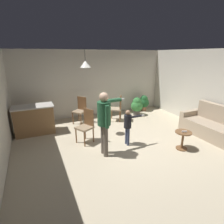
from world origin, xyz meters
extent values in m
plane|color=beige|center=(0.00, 0.00, 0.00)|extent=(7.68, 7.68, 0.00)
cube|color=silver|center=(0.00, 3.20, 1.35)|extent=(6.40, 0.10, 2.70)
cube|color=silver|center=(3.20, 0.00, 1.35)|extent=(0.10, 6.40, 2.70)
cube|color=tan|center=(2.65, -0.44, 0.23)|extent=(0.86, 1.45, 0.45)
cube|color=tan|center=(2.97, -0.43, 0.73)|extent=(0.21, 1.44, 0.55)
cube|color=tan|center=(2.64, 0.37, 0.32)|extent=(0.85, 0.19, 0.63)
cylinder|color=brown|center=(2.97, 0.37, 0.03)|extent=(0.05, 0.05, 0.06)
cylinder|color=brown|center=(2.32, 0.36, 0.03)|extent=(0.05, 0.05, 0.06)
cube|color=olive|center=(-2.45, 2.10, 0.45)|extent=(1.20, 0.60, 0.91)
cube|color=beige|center=(-2.45, 2.10, 0.93)|extent=(1.26, 0.66, 0.04)
cylinder|color=brown|center=(1.21, -0.72, 0.51)|extent=(0.44, 0.44, 0.03)
cylinder|color=brown|center=(1.21, -0.72, 0.24)|extent=(0.06, 0.06, 0.49)
cylinder|color=brown|center=(1.21, -0.72, 0.01)|extent=(0.31, 0.31, 0.03)
cylinder|color=#60564C|center=(-0.86, -0.01, 0.42)|extent=(0.12, 0.12, 0.84)
cylinder|color=#60564C|center=(-0.86, -0.18, 0.42)|extent=(0.12, 0.12, 0.84)
cylinder|color=#265938|center=(-0.86, -0.10, 1.14)|extent=(0.33, 0.33, 0.60)
sphere|color=#D8AD8C|center=(-0.86, -0.10, 1.55)|extent=(0.23, 0.23, 0.23)
cylinder|color=#265938|center=(-0.58, 0.10, 1.39)|extent=(0.56, 0.10, 0.10)
cube|color=white|center=(-0.27, 0.10, 1.39)|extent=(0.13, 0.04, 0.04)
cylinder|color=#265938|center=(-0.86, -0.29, 1.11)|extent=(0.10, 0.10, 0.56)
cylinder|color=#384260|center=(-0.05, 0.19, 0.27)|extent=(0.08, 0.08, 0.53)
cylinder|color=#384260|center=(-0.05, 0.08, 0.27)|extent=(0.08, 0.08, 0.53)
cylinder|color=black|center=(-0.05, 0.14, 0.72)|extent=(0.21, 0.21, 0.38)
sphere|color=#9E7556|center=(-0.05, 0.14, 0.98)|extent=(0.14, 0.14, 0.14)
cylinder|color=black|center=(-0.05, 0.26, 0.70)|extent=(0.06, 0.06, 0.36)
cylinder|color=black|center=(0.13, 0.01, 0.88)|extent=(0.36, 0.07, 0.06)
cube|color=white|center=(0.34, 0.01, 0.88)|extent=(0.13, 0.04, 0.04)
cylinder|color=brown|center=(0.56, 1.84, 0.23)|extent=(0.04, 0.04, 0.45)
cylinder|color=brown|center=(0.75, 2.15, 0.23)|extent=(0.04, 0.04, 0.45)
cylinder|color=brown|center=(0.26, 2.03, 0.23)|extent=(0.04, 0.04, 0.45)
cylinder|color=brown|center=(0.45, 2.34, 0.23)|extent=(0.04, 0.04, 0.45)
cube|color=tan|center=(0.50, 2.09, 0.47)|extent=(0.58, 0.58, 0.05)
cube|color=brown|center=(0.67, 1.99, 0.75)|extent=(0.23, 0.34, 0.50)
cylinder|color=brown|center=(-0.89, 0.70, 0.23)|extent=(0.04, 0.04, 0.45)
cylinder|color=brown|center=(-1.06, 1.02, 0.23)|extent=(0.04, 0.04, 0.45)
cylinder|color=brown|center=(-1.21, 0.53, 0.23)|extent=(0.04, 0.04, 0.45)
cylinder|color=brown|center=(-1.38, 0.85, 0.23)|extent=(0.04, 0.04, 0.45)
cube|color=#997F60|center=(-1.14, 0.77, 0.47)|extent=(0.57, 0.57, 0.05)
cube|color=brown|center=(-0.97, 0.86, 0.75)|extent=(0.21, 0.35, 0.50)
cylinder|color=brown|center=(-0.62, 2.33, 0.23)|extent=(0.04, 0.04, 0.45)
cylinder|color=brown|center=(-0.85, 2.61, 0.23)|extent=(0.04, 0.04, 0.45)
cylinder|color=brown|center=(-0.90, 2.10, 0.23)|extent=(0.04, 0.04, 0.45)
cylinder|color=brown|center=(-1.13, 2.38, 0.23)|extent=(0.04, 0.04, 0.45)
cube|color=#997F60|center=(-0.88, 2.36, 0.47)|extent=(0.59, 0.59, 0.05)
cube|color=brown|center=(-0.73, 2.48, 0.75)|extent=(0.27, 0.32, 0.50)
cylinder|color=brown|center=(2.26, 2.74, 0.11)|extent=(0.28, 0.28, 0.22)
sphere|color=#235B2D|center=(2.26, 2.74, 0.38)|extent=(0.47, 0.47, 0.47)
sphere|color=#235B2D|center=(2.26, 2.74, 0.55)|extent=(0.36, 0.36, 0.36)
cylinder|color=#4C4742|center=(1.63, 2.32, 0.12)|extent=(0.30, 0.30, 0.23)
sphere|color=#387F3D|center=(1.63, 2.32, 0.41)|extent=(0.51, 0.51, 0.51)
sphere|color=#387F3D|center=(1.63, 2.32, 0.59)|extent=(0.38, 0.38, 0.38)
cube|color=white|center=(1.21, -0.75, 0.54)|extent=(0.13, 0.08, 0.04)
cone|color=silver|center=(-0.87, 1.32, 2.25)|extent=(0.32, 0.32, 0.20)
cylinder|color=black|center=(-0.87, 1.32, 2.52)|extent=(0.01, 0.01, 0.36)
camera|label=1|loc=(-2.40, -3.98, 2.53)|focal=28.77mm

